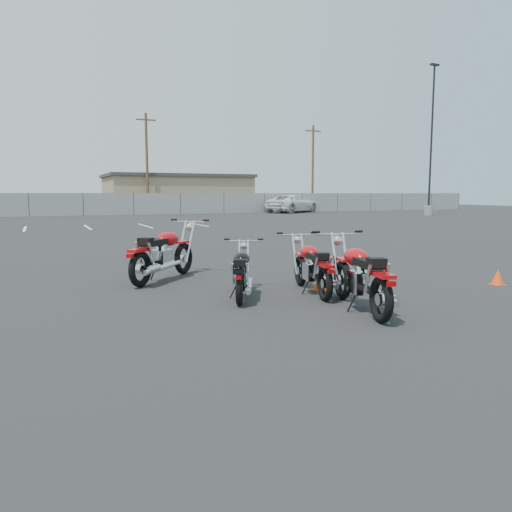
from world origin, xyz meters
name	(u,v)px	position (x,y,z in m)	size (l,w,h in m)	color
ground	(259,299)	(0.00, 0.00, 0.00)	(120.00, 120.00, 0.00)	black
motorcycle_front_red	(164,254)	(-1.03, 2.47, 0.54)	(2.02, 2.06, 1.19)	black
motorcycle_second_black	(242,273)	(-0.21, 0.27, 0.42)	(1.14, 1.84, 0.93)	black
motorcycle_third_red	(361,276)	(1.10, -1.31, 0.51)	(1.05, 2.29, 1.13)	black
motorcycle_rear_red	(313,267)	(1.08, 0.12, 0.46)	(0.88, 2.06, 1.01)	black
training_cone_near	(321,280)	(1.37, 0.31, 0.17)	(0.29, 0.29, 0.35)	#FF450D
training_cone_far	(498,277)	(4.78, -0.61, 0.15)	(0.25, 0.25, 0.30)	#FF450D
training_cone_extra	(321,265)	(2.45, 2.11, 0.16)	(0.27, 0.27, 0.32)	#FF450D
light_pole_east	(430,175)	(25.97, 24.44, 3.25)	(0.80, 0.70, 11.95)	gray
chainlink_fence	(83,204)	(0.00, 35.00, 0.90)	(80.06, 0.06, 1.80)	gray
tan_building_east	(176,193)	(10.00, 44.00, 1.86)	(14.40, 9.40, 3.70)	#927E5E
utility_pole_c	(147,161)	(6.00, 39.00, 4.69)	(1.80, 0.24, 9.00)	#4B3322
utility_pole_d	(313,166)	(24.00, 40.00, 4.69)	(1.80, 0.24, 9.00)	#4B3322
parking_line_stripes	(57,228)	(-2.50, 20.00, 0.00)	(15.12, 4.00, 0.01)	silver
white_van	(292,199)	(18.41, 33.98, 1.29)	(6.77, 2.71, 2.57)	silver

